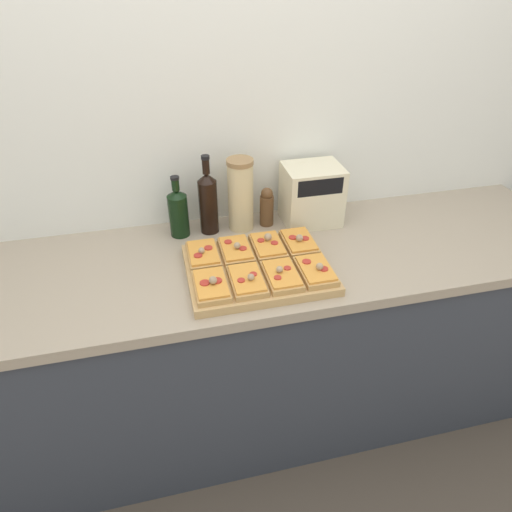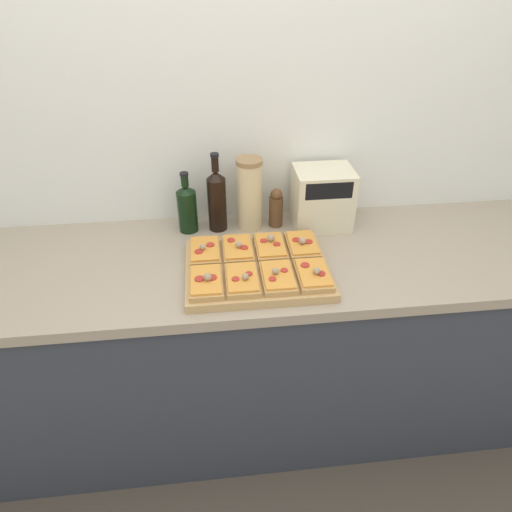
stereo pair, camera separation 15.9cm
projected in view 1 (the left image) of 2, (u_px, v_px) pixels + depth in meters
ground_plane at (267, 474)px, 1.92m from camera, size 12.00×12.00×0.00m
wall_back at (228, 130)px, 1.76m from camera, size 6.00×0.06×2.50m
kitchen_counter at (250, 344)px, 1.92m from camera, size 2.63×0.67×0.89m
cutting_board at (258, 269)px, 1.59m from camera, size 0.49×0.39×0.03m
pizza_slice_back_left at (203, 254)px, 1.61m from camera, size 0.11×0.17×0.05m
pizza_slice_back_midleft at (236, 250)px, 1.63m from camera, size 0.11×0.17×0.05m
pizza_slice_back_midright at (268, 246)px, 1.66m from camera, size 0.11×0.17×0.06m
pizza_slice_back_right at (299, 242)px, 1.68m from camera, size 0.11×0.17×0.05m
pizza_slice_front_left at (211, 285)px, 1.46m from camera, size 0.11×0.17×0.05m
pizza_slice_front_midleft at (247, 280)px, 1.49m from camera, size 0.11×0.17×0.05m
pizza_slice_front_midright at (282, 275)px, 1.51m from camera, size 0.11×0.17×0.05m
pizza_slice_front_right at (316, 270)px, 1.53m from camera, size 0.11×0.17×0.05m
olive_oil_bottle at (178, 212)px, 1.75m from camera, size 0.08×0.08×0.25m
wine_bottle at (208, 202)px, 1.76m from camera, size 0.07×0.07×0.32m
grain_jar_tall at (241, 195)px, 1.77m from camera, size 0.10×0.10×0.29m
pepper_mill at (267, 207)px, 1.83m from camera, size 0.06×0.06×0.16m
toaster_oven at (312, 194)px, 1.83m from camera, size 0.25×0.18×0.24m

